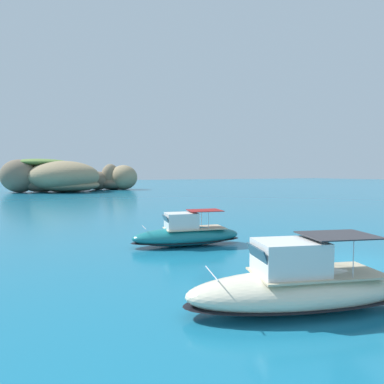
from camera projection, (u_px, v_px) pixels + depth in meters
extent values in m
plane|color=#197093|center=(362.00, 263.00, 17.32)|extent=(400.00, 400.00, 0.00)
ellipsoid|color=#756651|center=(68.00, 181.00, 85.73)|extent=(18.23, 18.40, 4.77)
ellipsoid|color=#9E8966|center=(64.00, 176.00, 81.63)|extent=(17.75, 17.89, 7.31)
ellipsoid|color=#756651|center=(65.00, 176.00, 84.79)|extent=(21.23, 21.29, 7.32)
ellipsoid|color=#756651|center=(19.00, 176.00, 78.88)|extent=(10.50, 11.17, 7.56)
ellipsoid|color=#9E8966|center=(69.00, 185.00, 82.34)|extent=(20.00, 20.00, 3.13)
ellipsoid|color=#756651|center=(42.00, 184.00, 80.84)|extent=(9.67, 8.80, 3.82)
ellipsoid|color=olive|center=(41.00, 163.00, 82.64)|extent=(13.14, 11.94, 1.91)
ellipsoid|color=#84755B|center=(114.00, 184.00, 94.58)|extent=(9.92, 11.68, 3.04)
ellipsoid|color=#9E8966|center=(124.00, 177.00, 92.38)|extent=(7.52, 8.73, 6.53)
ellipsoid|color=#84755B|center=(110.00, 177.00, 92.42)|extent=(6.68, 7.05, 6.85)
ellipsoid|color=#756651|center=(113.00, 183.00, 92.98)|extent=(11.81, 11.35, 3.37)
ellipsoid|color=#756651|center=(98.00, 181.00, 91.56)|extent=(7.76, 6.24, 4.84)
ellipsoid|color=#19727A|center=(187.00, 236.00, 21.39)|extent=(7.02, 3.09, 1.15)
ellipsoid|color=black|center=(187.00, 240.00, 21.41)|extent=(7.16, 3.15, 0.14)
cube|color=#C6B793|center=(195.00, 228.00, 21.51)|extent=(3.96, 2.30, 0.06)
cube|color=silver|center=(181.00, 221.00, 21.24)|extent=(2.10, 1.71, 0.95)
cube|color=#2D4756|center=(166.00, 220.00, 20.97)|extent=(0.43, 1.34, 0.51)
cylinder|color=silver|center=(144.00, 227.00, 20.61)|extent=(0.26, 1.41, 0.04)
cube|color=maroon|center=(205.00, 210.00, 21.64)|extent=(2.26, 1.89, 0.04)
cylinder|color=silver|center=(209.00, 221.00, 20.99)|extent=(0.03, 0.03, 1.09)
cylinder|color=silver|center=(201.00, 218.00, 22.35)|extent=(0.03, 0.03, 1.09)
ellipsoid|color=beige|center=(300.00, 290.00, 11.35)|extent=(8.02, 4.22, 1.31)
ellipsoid|color=black|center=(300.00, 299.00, 11.36)|extent=(8.18, 4.31, 0.16)
cube|color=#C6B793|center=(316.00, 273.00, 11.42)|extent=(4.59, 2.99, 0.06)
cube|color=silver|center=(290.00, 257.00, 11.21)|extent=(2.50, 2.12, 1.08)
cube|color=#2D4756|center=(258.00, 255.00, 11.01)|extent=(0.63, 1.51, 0.57)
cylinder|color=silver|center=(212.00, 273.00, 10.76)|extent=(0.45, 1.57, 0.04)
cube|color=#333338|center=(338.00, 235.00, 11.49)|extent=(2.69, 2.34, 0.04)
cylinder|color=silver|center=(353.00, 259.00, 10.74)|extent=(0.03, 0.03, 1.23)
cylinder|color=silver|center=(324.00, 248.00, 12.32)|extent=(0.03, 0.03, 1.23)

